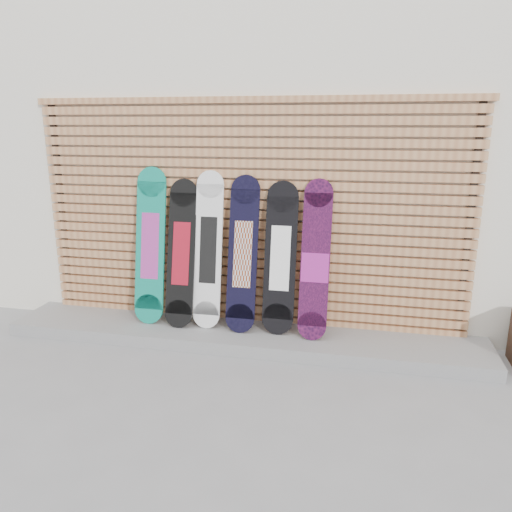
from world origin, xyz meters
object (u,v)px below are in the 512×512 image
object	(u,v)px
snowboard_1	(181,254)
snowboard_5	(315,261)
snowboard_3	(243,254)
snowboard_0	(150,246)
snowboard_2	(208,250)
snowboard_4	(280,258)

from	to	relation	value
snowboard_1	snowboard_5	size ratio (longest dim) A/B	0.98
snowboard_1	snowboard_3	world-z (taller)	snowboard_3
snowboard_0	snowboard_3	size ratio (longest dim) A/B	1.04
snowboard_2	snowboard_3	bearing A→B (deg)	-3.57
snowboard_1	snowboard_2	xyz separation A→B (m)	(0.27, 0.03, 0.04)
snowboard_2	snowboard_5	distance (m)	1.04
snowboard_5	snowboard_0	bearing A→B (deg)	178.97
snowboard_1	snowboard_4	bearing A→B (deg)	1.35
snowboard_3	snowboard_1	bearing A→B (deg)	-179.63
snowboard_3	snowboard_4	xyz separation A→B (m)	(0.36, 0.02, -0.02)
snowboard_2	snowboard_4	size ratio (longest dim) A/B	1.06
snowboard_0	snowboard_2	distance (m)	0.60
snowboard_0	snowboard_3	world-z (taller)	snowboard_0
snowboard_2	snowboard_1	bearing A→B (deg)	-174.55
snowboard_0	snowboard_2	world-z (taller)	snowboard_0
snowboard_1	snowboard_4	distance (m)	0.97
snowboard_3	snowboard_4	distance (m)	0.36
snowboard_3	snowboard_4	world-z (taller)	snowboard_3
snowboard_2	snowboard_5	xyz separation A→B (m)	(1.04, -0.03, -0.04)
snowboard_0	snowboard_2	size ratio (longest dim) A/B	1.02
snowboard_0	snowboard_3	distance (m)	0.94
snowboard_3	snowboard_5	bearing A→B (deg)	-1.10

